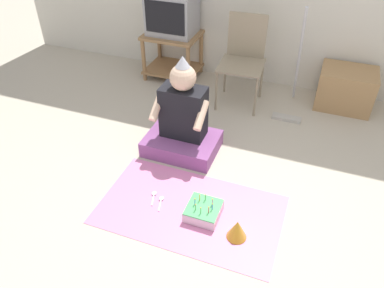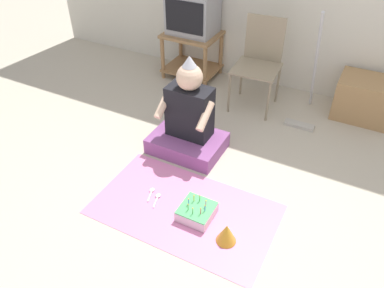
% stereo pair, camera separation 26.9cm
% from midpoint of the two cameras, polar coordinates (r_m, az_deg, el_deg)
% --- Properties ---
extents(ground_plane, '(16.00, 16.00, 0.00)m').
position_cam_midpoint_polar(ground_plane, '(2.65, 5.59, -13.11)').
color(ground_plane, '#BCB29E').
extents(tv_stand, '(0.60, 0.48, 0.51)m').
position_cam_midpoint_polar(tv_stand, '(4.35, 1.83, 13.95)').
color(tv_stand, '#997047').
rests_on(tv_stand, ground_plane).
extents(tv, '(0.50, 0.39, 0.43)m').
position_cam_midpoint_polar(tv, '(4.21, 2.06, 19.26)').
color(tv, '#99999E').
rests_on(tv, tv_stand).
extents(folding_chair, '(0.46, 0.46, 0.87)m').
position_cam_midpoint_polar(folding_chair, '(3.79, 12.34, 12.62)').
color(folding_chair, gray).
rests_on(folding_chair, ground_plane).
extents(cardboard_box_stack, '(0.53, 0.42, 0.40)m').
position_cam_midpoint_polar(cardboard_box_stack, '(4.04, 26.65, 6.15)').
color(cardboard_box_stack, '#A87F51').
rests_on(cardboard_box_stack, ground_plane).
extents(dust_mop, '(0.28, 0.48, 1.09)m').
position_cam_midpoint_polar(dust_mop, '(3.69, 19.28, 7.32)').
color(dust_mop, '#B2ADA3').
rests_on(dust_mop, ground_plane).
extents(person_seated, '(0.61, 0.45, 0.86)m').
position_cam_midpoint_polar(person_seated, '(3.14, 1.91, 3.29)').
color(person_seated, '#8C4C8C').
rests_on(person_seated, ground_plane).
extents(party_cloth, '(1.32, 0.76, 0.01)m').
position_cam_midpoint_polar(party_cloth, '(2.76, 1.66, -10.03)').
color(party_cloth, pink).
rests_on(party_cloth, ground_plane).
extents(birthday_cake, '(0.24, 0.24, 0.14)m').
position_cam_midpoint_polar(birthday_cake, '(2.69, 3.63, -10.35)').
color(birthday_cake, silver).
rests_on(birthday_cake, party_cloth).
extents(party_hat_blue, '(0.14, 0.14, 0.15)m').
position_cam_midpoint_polar(party_hat_blue, '(2.55, 8.39, -13.43)').
color(party_hat_blue, gold).
rests_on(party_hat_blue, party_cloth).
extents(plastic_spoon_near, '(0.06, 0.14, 0.01)m').
position_cam_midpoint_polar(plastic_spoon_near, '(2.88, -3.54, -7.34)').
color(plastic_spoon_near, white).
rests_on(plastic_spoon_near, party_cloth).
extents(plastic_spoon_far, '(0.05, 0.14, 0.01)m').
position_cam_midpoint_polar(plastic_spoon_far, '(2.84, -2.56, -8.20)').
color(plastic_spoon_far, white).
rests_on(plastic_spoon_far, party_cloth).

